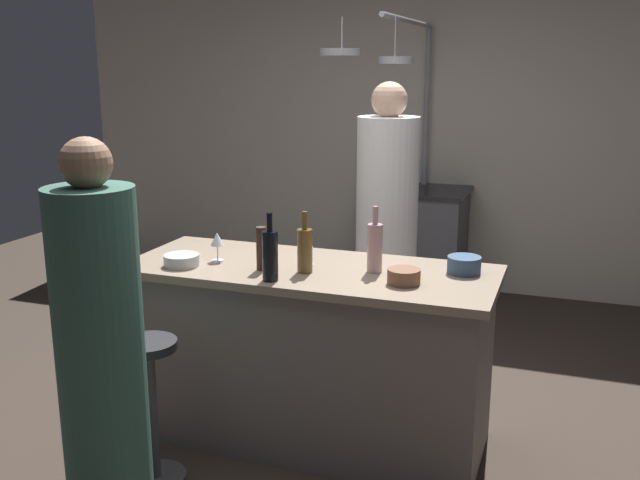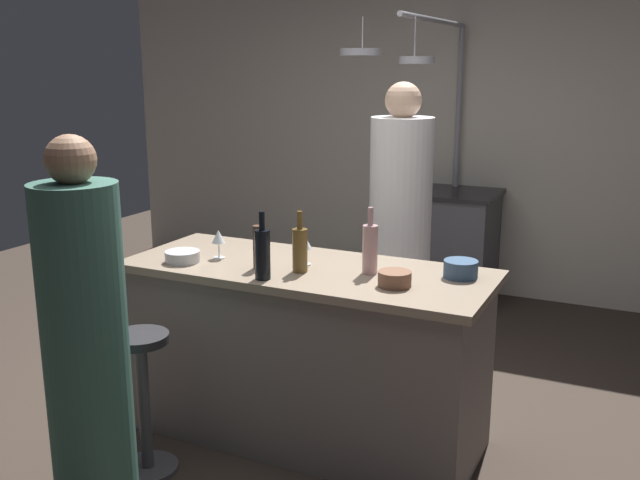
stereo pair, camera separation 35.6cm
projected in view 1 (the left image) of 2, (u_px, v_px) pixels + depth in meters
ground_plane at (310, 435)px, 3.67m from camera, size 9.00×9.00×0.00m
back_wall at (429, 133)px, 5.96m from camera, size 6.40×0.16×2.60m
kitchen_island at (310, 353)px, 3.56m from camera, size 1.80×0.72×0.90m
stove_range at (416, 243)px, 5.80m from camera, size 0.80×0.64×0.89m
chef at (386, 239)px, 4.35m from camera, size 0.37×0.37×1.76m
bar_stool_left at (151, 405)px, 3.18m from camera, size 0.28×0.28×0.68m
guest_left at (101, 359)px, 2.76m from camera, size 0.34×0.34×1.60m
overhead_pot_rack at (397, 95)px, 5.10m from camera, size 0.59×1.48×2.17m
pepper_mill at (261, 249)px, 3.38m from camera, size 0.05×0.05×0.21m
wine_bottle_rose at (375, 247)px, 3.34m from camera, size 0.07×0.07×0.32m
wine_bottle_dark at (270, 255)px, 3.20m from camera, size 0.07×0.07×0.31m
wine_bottle_amber at (305, 249)px, 3.34m from camera, size 0.07×0.07×0.29m
wine_glass_near_left_guest at (217, 241)px, 3.53m from camera, size 0.07×0.07×0.15m
wine_glass_by_chef at (307, 244)px, 3.46m from camera, size 0.07×0.07×0.15m
mixing_bowl_wooden at (404, 276)px, 3.18m from camera, size 0.15×0.15×0.07m
mixing_bowl_blue at (464, 265)px, 3.34m from camera, size 0.16×0.16×0.08m
mixing_bowl_steel at (182, 260)px, 3.47m from camera, size 0.17×0.17×0.06m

